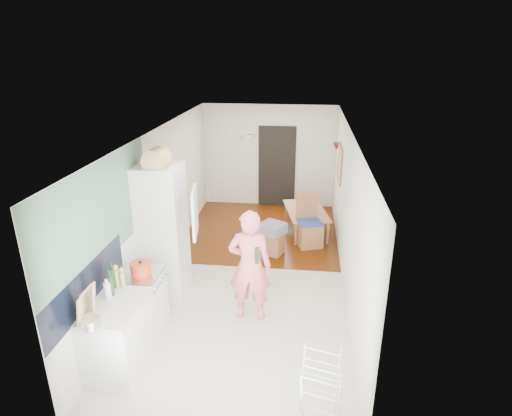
% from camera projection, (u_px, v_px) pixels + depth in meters
% --- Properties ---
extents(room_shell, '(3.20, 7.00, 2.50)m').
position_uv_depth(room_shell, '(250.00, 207.00, 7.16)').
color(room_shell, white).
rests_on(room_shell, ground).
extents(floor, '(3.20, 7.00, 0.01)m').
position_uv_depth(floor, '(251.00, 273.00, 7.60)').
color(floor, '#BAAE9F').
rests_on(floor, ground).
extents(wood_floor_overlay, '(3.20, 3.30, 0.01)m').
position_uv_depth(wood_floor_overlay, '(262.00, 231.00, 9.32)').
color(wood_floor_overlay, '#542106').
rests_on(wood_floor_overlay, room_shell).
extents(sage_wall_panel, '(0.02, 3.00, 1.30)m').
position_uv_depth(sage_wall_panel, '(101.00, 214.00, 5.26)').
color(sage_wall_panel, slate).
rests_on(sage_wall_panel, room_shell).
extents(tile_splashback, '(0.02, 1.90, 0.50)m').
position_uv_depth(tile_splashback, '(88.00, 286.00, 5.00)').
color(tile_splashback, black).
rests_on(tile_splashback, room_shell).
extents(doorway_recess, '(0.90, 0.04, 2.00)m').
position_uv_depth(doorway_recess, '(277.00, 167.00, 10.45)').
color(doorway_recess, black).
rests_on(doorway_recess, room_shell).
extents(base_cabinet, '(0.60, 0.90, 0.86)m').
position_uv_depth(base_cabinet, '(118.00, 339.00, 5.23)').
color(base_cabinet, silver).
rests_on(base_cabinet, room_shell).
extents(worktop, '(0.62, 0.92, 0.06)m').
position_uv_depth(worktop, '(114.00, 307.00, 5.06)').
color(worktop, beige).
rests_on(worktop, room_shell).
extents(range_cooker, '(0.60, 0.60, 0.88)m').
position_uv_depth(range_cooker, '(141.00, 304.00, 5.92)').
color(range_cooker, silver).
rests_on(range_cooker, room_shell).
extents(cooker_top, '(0.60, 0.60, 0.04)m').
position_uv_depth(cooker_top, '(137.00, 275.00, 5.75)').
color(cooker_top, '#B6B6B8').
rests_on(cooker_top, room_shell).
extents(fridge_housing, '(0.66, 0.66, 2.15)m').
position_uv_depth(fridge_housing, '(163.00, 232.00, 6.63)').
color(fridge_housing, silver).
rests_on(fridge_housing, room_shell).
extents(fridge_door, '(0.14, 0.56, 0.70)m').
position_uv_depth(fridge_door, '(195.00, 212.00, 6.12)').
color(fridge_door, silver).
rests_on(fridge_door, room_shell).
extents(fridge_interior, '(0.02, 0.52, 0.66)m').
position_uv_depth(fridge_interior, '(180.00, 204.00, 6.43)').
color(fridge_interior, white).
rests_on(fridge_interior, room_shell).
extents(pinboard, '(0.03, 0.90, 0.70)m').
position_uv_depth(pinboard, '(340.00, 163.00, 8.64)').
color(pinboard, tan).
rests_on(pinboard, room_shell).
extents(pinboard_frame, '(0.00, 0.94, 0.74)m').
position_uv_depth(pinboard_frame, '(339.00, 163.00, 8.64)').
color(pinboard_frame, '#965E3B').
rests_on(pinboard_frame, room_shell).
extents(wall_sconce, '(0.18, 0.18, 0.16)m').
position_uv_depth(wall_sconce, '(337.00, 147.00, 9.17)').
color(wall_sconce, maroon).
rests_on(wall_sconce, room_shell).
extents(person, '(0.73, 0.48, 2.01)m').
position_uv_depth(person, '(250.00, 256.00, 6.03)').
color(person, '#EE7073').
rests_on(person, floor).
extents(dining_table, '(0.90, 1.32, 0.42)m').
position_uv_depth(dining_table, '(307.00, 223.00, 9.20)').
color(dining_table, '#965E3B').
rests_on(dining_table, floor).
extents(dining_chair, '(0.56, 0.56, 1.06)m').
position_uv_depth(dining_chair, '(310.00, 222.00, 8.43)').
color(dining_chair, '#965E3B').
rests_on(dining_chair, floor).
extents(stool, '(0.44, 0.44, 0.44)m').
position_uv_depth(stool, '(274.00, 244.00, 8.21)').
color(stool, '#965E3B').
rests_on(stool, floor).
extents(grey_drape, '(0.59, 0.59, 0.19)m').
position_uv_depth(grey_drape, '(272.00, 228.00, 8.10)').
color(grey_drape, gray).
rests_on(grey_drape, stool).
extents(drying_rack, '(0.49, 0.46, 0.79)m').
position_uv_depth(drying_rack, '(320.00, 389.00, 4.51)').
color(drying_rack, silver).
rests_on(drying_rack, floor).
extents(bread_bin, '(0.39, 0.38, 0.19)m').
position_uv_depth(bread_bin, '(156.00, 160.00, 6.13)').
color(bread_bin, tan).
rests_on(bread_bin, fridge_housing).
extents(red_casserole, '(0.34, 0.34, 0.17)m').
position_uv_depth(red_casserole, '(141.00, 269.00, 5.70)').
color(red_casserole, red).
rests_on(red_casserole, cooker_top).
extents(steel_pan, '(0.27, 0.27, 0.11)m').
position_uv_depth(steel_pan, '(90.00, 322.00, 4.64)').
color(steel_pan, '#B6B6B8').
rests_on(steel_pan, worktop).
extents(held_bottle, '(0.05, 0.05, 0.24)m').
position_uv_depth(held_bottle, '(257.00, 255.00, 5.89)').
color(held_bottle, '#183C1A').
rests_on(held_bottle, person).
extents(bottle_a, '(0.08, 0.08, 0.27)m').
position_uv_depth(bottle_a, '(111.00, 286.00, 5.20)').
color(bottle_a, '#183C1A').
rests_on(bottle_a, worktop).
extents(bottle_b, '(0.06, 0.06, 0.27)m').
position_uv_depth(bottle_b, '(113.00, 278.00, 5.36)').
color(bottle_b, '#183C1A').
rests_on(bottle_b, worktop).
extents(bottle_c, '(0.09, 0.09, 0.20)m').
position_uv_depth(bottle_c, '(108.00, 291.00, 5.15)').
color(bottle_c, silver).
rests_on(bottle_c, worktop).
extents(pepper_mill_front, '(0.07, 0.07, 0.22)m').
position_uv_depth(pepper_mill_front, '(122.00, 280.00, 5.38)').
color(pepper_mill_front, tan).
rests_on(pepper_mill_front, worktop).
extents(pepper_mill_back, '(0.08, 0.08, 0.24)m').
position_uv_depth(pepper_mill_back, '(117.00, 278.00, 5.40)').
color(pepper_mill_back, tan).
rests_on(pepper_mill_back, worktop).
extents(chopping_boards, '(0.10, 0.30, 0.40)m').
position_uv_depth(chopping_boards, '(86.00, 305.00, 4.69)').
color(chopping_boards, tan).
rests_on(chopping_boards, worktop).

